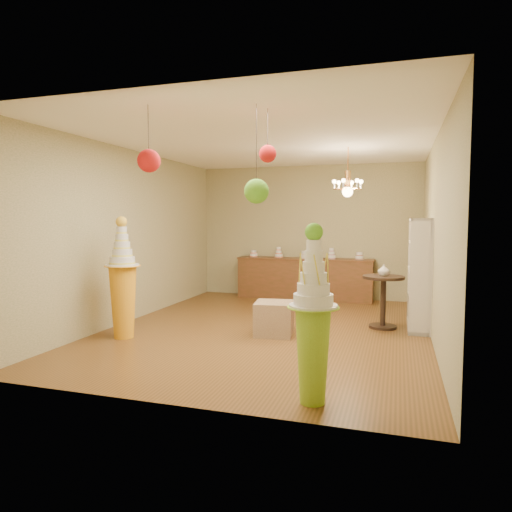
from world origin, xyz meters
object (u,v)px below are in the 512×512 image
(pedestal_green, at_px, (313,332))
(pedestal_orange, at_px, (123,291))
(sideboard, at_px, (304,278))
(round_table, at_px, (383,294))

(pedestal_green, distance_m, pedestal_orange, 3.54)
(pedestal_green, xyz_separation_m, pedestal_orange, (-3.16, 1.60, 0.01))
(pedestal_orange, xyz_separation_m, sideboard, (1.93, 4.17, -0.23))
(pedestal_green, relative_size, round_table, 2.02)
(pedestal_green, bearing_deg, pedestal_orange, 153.20)
(pedestal_green, relative_size, pedestal_orange, 0.95)
(pedestal_orange, relative_size, sideboard, 0.60)
(sideboard, bearing_deg, pedestal_orange, -114.85)
(pedestal_green, distance_m, sideboard, 5.90)
(sideboard, xyz_separation_m, round_table, (1.78, -2.36, 0.08))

